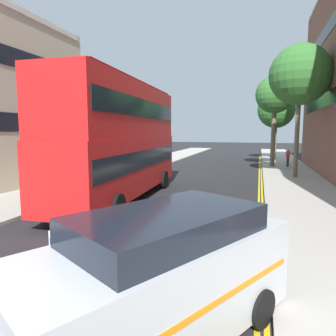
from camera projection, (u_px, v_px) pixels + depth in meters
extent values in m
cube|color=#ADA89E|center=(304.00, 193.00, 15.95)|extent=(4.00, 80.00, 0.14)
cube|color=#ADA89E|center=(88.00, 181.00, 19.70)|extent=(4.00, 80.00, 0.14)
cube|color=yellow|center=(262.00, 200.00, 14.67)|extent=(0.10, 56.00, 0.01)
cube|color=yellow|center=(259.00, 200.00, 14.71)|extent=(0.10, 56.00, 0.01)
cube|color=#ADA89E|center=(59.00, 280.00, 6.70)|extent=(1.10, 2.20, 0.10)
cube|color=silver|center=(59.00, 275.00, 6.69)|extent=(0.36, 0.28, 0.16)
cube|color=white|center=(58.00, 251.00, 6.62)|extent=(0.28, 0.20, 0.95)
cube|color=blue|center=(54.00, 244.00, 6.50)|extent=(0.22, 0.01, 0.26)
cube|color=yellow|center=(55.00, 261.00, 6.54)|extent=(0.22, 0.01, 0.20)
cube|color=red|center=(121.00, 164.00, 14.63)|extent=(3.00, 10.90, 2.60)
cube|color=red|center=(120.00, 111.00, 14.31)|extent=(2.94, 10.69, 2.50)
cube|color=black|center=(121.00, 158.00, 14.59)|extent=(3.01, 10.47, 0.84)
cube|color=black|center=(120.00, 109.00, 14.30)|extent=(2.99, 10.26, 0.80)
cube|color=yellow|center=(153.00, 132.00, 19.61)|extent=(2.00, 0.15, 0.44)
cube|color=maroon|center=(119.00, 83.00, 14.16)|extent=(2.70, 9.81, 0.10)
cylinder|color=black|center=(124.00, 178.00, 18.30)|extent=(0.35, 1.05, 1.04)
cylinder|color=black|center=(164.00, 180.00, 17.69)|extent=(0.35, 1.05, 1.04)
cylinder|color=black|center=(58.00, 203.00, 11.86)|extent=(0.35, 1.05, 1.04)
cylinder|color=black|center=(117.00, 207.00, 11.25)|extent=(0.35, 1.05, 1.04)
cube|color=silver|center=(161.00, 285.00, 4.75)|extent=(3.98, 5.02, 1.50)
cube|color=black|center=(168.00, 234.00, 4.75)|extent=(3.00, 3.50, 0.76)
cube|color=orange|center=(161.00, 282.00, 4.74)|extent=(3.81, 4.71, 0.10)
cylinder|color=black|center=(48.00, 335.00, 4.48)|extent=(0.53, 0.70, 0.68)
cylinder|color=black|center=(260.00, 308.00, 5.16)|extent=(0.53, 0.70, 0.68)
cylinder|color=black|center=(184.00, 272.00, 6.46)|extent=(0.53, 0.70, 0.68)
cylinder|color=#2D2D38|center=(288.00, 162.00, 27.23)|extent=(0.22, 0.22, 0.85)
cube|color=red|center=(288.00, 154.00, 27.15)|extent=(0.34, 0.22, 0.56)
sphere|color=beige|center=(288.00, 150.00, 27.10)|extent=(0.20, 0.20, 0.20)
cylinder|color=#6B6047|center=(297.00, 136.00, 21.01)|extent=(0.31, 0.31, 5.78)
cylinder|color=#6B6047|center=(306.00, 89.00, 20.50)|extent=(0.14, 0.93, 0.70)
cylinder|color=#6B6047|center=(302.00, 88.00, 21.13)|extent=(1.34, 0.57, 1.01)
cylinder|color=#6B6047|center=(288.00, 86.00, 21.07)|extent=(0.70, 1.53, 1.17)
cylinder|color=#6B6047|center=(293.00, 88.00, 20.49)|extent=(0.65, 0.94, 0.77)
cylinder|color=#6B6047|center=(302.00, 86.00, 20.07)|extent=(1.15, 0.35, 0.85)
sphere|color=#33702D|center=(300.00, 75.00, 20.51)|extent=(4.11, 4.11, 4.11)
cylinder|color=#6B6047|center=(273.00, 136.00, 27.44)|extent=(0.40, 0.40, 5.47)
cylinder|color=#6B6047|center=(281.00, 101.00, 27.02)|extent=(0.40, 1.20, 0.90)
cylinder|color=#6B6047|center=(274.00, 102.00, 27.54)|extent=(1.04, 0.21, 0.78)
cylinder|color=#6B6047|center=(266.00, 100.00, 27.03)|extent=(0.59, 1.59, 1.19)
cylinder|color=#6B6047|center=(276.00, 99.00, 26.32)|extent=(1.53, 0.22, 1.12)
sphere|color=#33702D|center=(275.00, 94.00, 26.98)|extent=(3.40, 3.40, 3.40)
cylinder|color=#6B6047|center=(275.00, 140.00, 35.16)|extent=(0.33, 0.33, 4.40)
cylinder|color=#6B6047|center=(280.00, 118.00, 34.70)|extent=(0.14, 0.99, 0.74)
cylinder|color=#6B6047|center=(276.00, 117.00, 35.41)|extent=(1.24, 0.16, 0.92)
cylinder|color=#6B6047|center=(269.00, 116.00, 34.86)|extent=(0.51, 1.56, 1.16)
cylinder|color=#6B6047|center=(278.00, 117.00, 34.19)|extent=(1.32, 0.49, 0.99)
sphere|color=#33702D|center=(276.00, 110.00, 34.73)|extent=(4.20, 4.20, 4.20)
cube|color=black|center=(335.00, 95.00, 18.27)|extent=(0.04, 24.64, 1.00)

